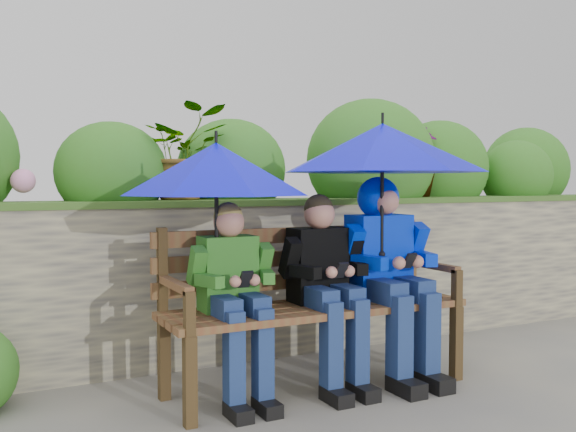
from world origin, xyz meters
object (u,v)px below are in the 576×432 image
umbrella_right (382,148)px  boy_right (388,259)px  boy_left (234,289)px  boy_middle (326,279)px  park_bench (310,294)px  umbrella_left (216,169)px

umbrella_right → boy_right: bearing=11.3°
boy_left → boy_middle: (0.54, -0.00, 0.02)m
boy_middle → boy_right: bearing=0.4°
boy_middle → umbrella_right: (0.37, -0.01, 0.73)m
boy_right → park_bench: bearing=171.4°
boy_middle → boy_left: bearing=179.6°
boy_left → boy_middle: boy_middle is taller
park_bench → umbrella_left: umbrella_left is taller
boy_right → umbrella_right: size_ratio=1.00×
park_bench → boy_right: bearing=-8.6°
umbrella_right → boy_middle: bearing=178.9°
park_bench → umbrella_left: size_ratio=1.75×
boy_left → umbrella_right: bearing=-0.7°
boy_middle → boy_right: 0.43m
umbrella_left → boy_right: bearing=-3.3°
boy_middle → umbrella_left: 0.86m
park_bench → umbrella_right: umbrella_right is taller
boy_left → boy_right: bearing=-0.0°
park_bench → boy_middle: bearing=-52.6°
park_bench → umbrella_right: (0.42, -0.08, 0.82)m
boy_right → umbrella_left: bearing=176.7°
boy_left → boy_right: size_ratio=0.88×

